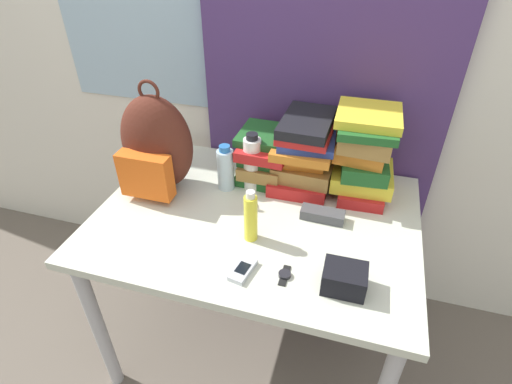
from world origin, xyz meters
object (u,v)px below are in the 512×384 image
Objects in this scene: sunscreen_bottle at (251,217)px; cell_phone at (243,270)px; sunglasses_case at (322,215)px; sports_bottle at (252,163)px; book_stack_left at (267,155)px; camera_pouch at (344,278)px; wristwatch at (285,275)px; book_stack_center at (305,153)px; water_bottle at (226,169)px; book_stack_right at (365,153)px; backpack at (156,146)px.

sunscreen_bottle reaches higher than cell_phone.
sunglasses_case is (0.19, 0.31, 0.01)m from cell_phone.
sports_bottle is 1.52× the size of sunglasses_case.
sunglasses_case is at bearing 38.05° from sunscreen_bottle.
book_stack_left is 0.62m from camera_pouch.
camera_pouch is at bearing -54.03° from book_stack_left.
sunglasses_case is 0.31m from camera_pouch.
cell_phone is 0.12m from wristwatch.
sunglasses_case is at bearing 77.49° from wristwatch.
book_stack_center is 1.55× the size of water_bottle.
sunscreen_bottle reaches higher than sunglasses_case.
book_stack_left is at bearing 97.50° from sunscreen_bottle.
water_bottle reaches higher than camera_pouch.
wristwatch is (0.32, -0.38, -0.08)m from water_bottle.
book_stack_right is at bearing 63.27° from sunglasses_case.
cell_phone is 0.73× the size of sunglasses_case.
book_stack_left reaches higher than wristwatch.
book_stack_center is 0.31m from water_bottle.
wristwatch is at bearing -102.51° from sunglasses_case.
book_stack_left is at bearing 140.98° from sunglasses_case.
camera_pouch is at bearing -66.93° from book_stack_center.
book_stack_left is 1.83× the size of sunglasses_case.
wristwatch is at bearing -69.08° from book_stack_left.
wristwatch is at bearing -50.10° from water_bottle.
camera_pouch is (0.36, -0.50, -0.06)m from book_stack_left.
book_stack_center is (0.52, 0.19, -0.05)m from backpack.
sunscreen_bottle is at bearing 137.57° from wristwatch.
book_stack_center is 1.87× the size of sunglasses_case.
book_stack_left is 0.34m from sunglasses_case.
sports_bottle is (-0.40, -0.09, -0.06)m from book_stack_right.
water_bottle is 1.49× the size of camera_pouch.
sports_bottle is at bearing 15.61° from backpack.
water_bottle is 1.21× the size of sunglasses_case.
sunscreen_bottle is 0.21m from wristwatch.
book_stack_left is 0.55m from wristwatch.
book_stack_center is 2.55× the size of cell_phone.
backpack is at bearing 156.77° from camera_pouch.
book_stack_left is 2.25× the size of camera_pouch.
wristwatch is at bearing -178.22° from camera_pouch.
backpack is 2.79× the size of sunglasses_case.
book_stack_left is at bearing -179.95° from book_stack_right.
sunglasses_case is (0.26, -0.21, -0.08)m from book_stack_left.
sports_bottle reaches higher than water_bottle.
book_stack_right reaches higher than sunscreen_bottle.
book_stack_left is 1.52× the size of water_bottle.
book_stack_left is 1.21× the size of sports_bottle.
book_stack_right is at bearing 0.05° from book_stack_left.
sports_bottle is 0.29m from sunscreen_bottle.
wristwatch is at bearing -61.54° from sports_bottle.
water_bottle is (0.24, 0.06, -0.09)m from backpack.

